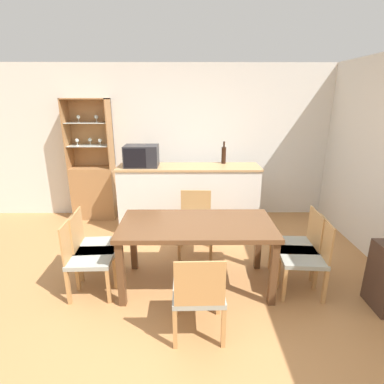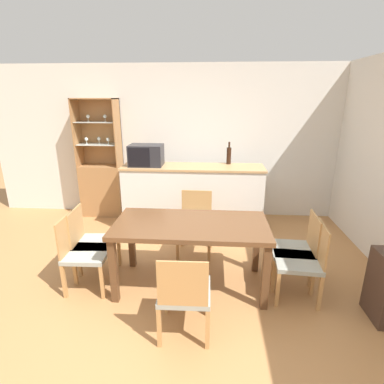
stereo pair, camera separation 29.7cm
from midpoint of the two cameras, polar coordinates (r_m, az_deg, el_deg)
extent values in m
plane|color=#B27A47|center=(3.25, -6.88, -21.14)|extent=(18.00, 18.00, 0.00)
cube|color=silver|center=(5.21, -4.26, 9.32)|extent=(6.80, 0.06, 2.55)
cube|color=silver|center=(4.71, -2.41, -1.31)|extent=(2.14, 0.52, 0.99)
cube|color=tan|center=(4.57, -2.49, 4.76)|extent=(2.17, 0.55, 0.03)
cube|color=#A37042|center=(5.49, -19.54, -0.10)|extent=(0.71, 0.35, 0.90)
cube|color=#A37042|center=(5.44, -20.08, 10.56)|extent=(0.71, 0.02, 1.11)
cube|color=#A37042|center=(5.41, -24.17, 10.07)|extent=(0.02, 0.35, 1.11)
cube|color=#A37042|center=(5.18, -17.00, 10.55)|extent=(0.02, 0.35, 1.11)
cube|color=#A37042|center=(5.25, -21.34, 16.24)|extent=(0.71, 0.35, 0.02)
cube|color=silver|center=(5.31, -20.45, 8.30)|extent=(0.67, 0.30, 0.01)
cube|color=silver|center=(5.27, -20.88, 12.24)|extent=(0.67, 0.30, 0.01)
cylinder|color=silver|center=(5.35, -22.48, 8.22)|extent=(0.04, 0.04, 0.01)
cylinder|color=silver|center=(5.34, -22.52, 8.54)|extent=(0.01, 0.01, 0.06)
sphere|color=silver|center=(5.34, -22.59, 9.09)|extent=(0.06, 0.06, 0.06)
cylinder|color=silver|center=(5.34, -22.28, 12.22)|extent=(0.04, 0.04, 0.01)
cylinder|color=silver|center=(5.33, -22.32, 12.55)|extent=(0.01, 0.01, 0.06)
sphere|color=silver|center=(5.33, -22.39, 13.10)|extent=(0.06, 0.06, 0.06)
cylinder|color=silver|center=(5.35, -20.31, 8.46)|extent=(0.04, 0.04, 0.01)
cylinder|color=silver|center=(5.34, -20.35, 8.78)|extent=(0.01, 0.01, 0.06)
sphere|color=silver|center=(5.34, -20.40, 9.33)|extent=(0.06, 0.06, 0.06)
cylinder|color=silver|center=(5.25, -19.29, 12.47)|extent=(0.04, 0.04, 0.01)
cylinder|color=silver|center=(5.25, -19.33, 12.80)|extent=(0.01, 0.01, 0.06)
sphere|color=silver|center=(5.25, -19.38, 13.36)|extent=(0.06, 0.06, 0.06)
cylinder|color=silver|center=(5.21, -18.64, 8.41)|extent=(0.04, 0.04, 0.01)
cylinder|color=silver|center=(5.20, -18.68, 8.74)|extent=(0.01, 0.01, 0.06)
sphere|color=silver|center=(5.19, -18.73, 9.30)|extent=(0.06, 0.06, 0.06)
cube|color=brown|center=(3.19, -1.77, -6.38)|extent=(1.63, 0.81, 0.05)
cube|color=brown|center=(3.18, -16.10, -14.92)|extent=(0.07, 0.07, 0.70)
cube|color=brown|center=(3.15, 12.58, -15.03)|extent=(0.07, 0.07, 0.70)
cube|color=brown|center=(3.76, -13.37, -9.34)|extent=(0.07, 0.07, 0.70)
cube|color=brown|center=(3.73, 10.28, -9.37)|extent=(0.07, 0.07, 0.70)
cube|color=#999E93|center=(3.64, -19.68, -9.87)|extent=(0.47, 0.47, 0.05)
cube|color=#B7844C|center=(3.61, -23.33, -6.64)|extent=(0.05, 0.41, 0.40)
cube|color=#B7844C|center=(3.87, -15.66, -11.39)|extent=(0.04, 0.04, 0.39)
cube|color=#B7844C|center=(3.53, -16.87, -14.55)|extent=(0.04, 0.04, 0.39)
cube|color=#B7844C|center=(3.97, -21.50, -11.24)|extent=(0.04, 0.04, 0.39)
cube|color=#B7844C|center=(3.64, -23.29, -14.27)|extent=(0.04, 0.04, 0.39)
cube|color=#999E93|center=(2.75, -2.04, -18.44)|extent=(0.45, 0.45, 0.05)
cube|color=#B7844C|center=(2.45, -2.13, -17.18)|extent=(0.41, 0.03, 0.40)
cube|color=#B7844C|center=(3.05, -6.00, -19.46)|extent=(0.04, 0.04, 0.39)
cube|color=#B7844C|center=(3.05, 2.05, -19.41)|extent=(0.04, 0.04, 0.39)
cube|color=#B7844C|center=(2.74, -6.66, -24.56)|extent=(0.04, 0.04, 0.39)
cube|color=#B7844C|center=(2.74, 2.63, -24.52)|extent=(0.04, 0.04, 0.39)
cube|color=#999E93|center=(3.96, -1.50, -6.48)|extent=(0.46, 0.46, 0.05)
cube|color=#B7844C|center=(4.07, -1.35, -2.40)|extent=(0.41, 0.03, 0.40)
cube|color=#B7844C|center=(3.87, 1.39, -10.67)|extent=(0.04, 0.04, 0.39)
cube|color=#B7844C|center=(3.89, -4.67, -10.54)|extent=(0.04, 0.04, 0.39)
cube|color=#B7844C|center=(4.23, 1.44, -8.07)|extent=(0.04, 0.04, 0.39)
cube|color=#B7844C|center=(4.25, -4.06, -7.97)|extent=(0.04, 0.04, 0.39)
cube|color=#999E93|center=(3.39, 17.74, -11.79)|extent=(0.48, 0.48, 0.05)
cube|color=#B7844C|center=(3.35, 21.68, -8.34)|extent=(0.05, 0.41, 0.40)
cube|color=#B7844C|center=(3.29, 14.63, -16.86)|extent=(0.04, 0.04, 0.39)
cube|color=#B7844C|center=(3.63, 13.51, -13.27)|extent=(0.04, 0.04, 0.39)
cube|color=#B7844C|center=(3.39, 21.64, -16.51)|extent=(0.04, 0.04, 0.39)
cube|color=#B7844C|center=(3.72, 19.82, -13.08)|extent=(0.04, 0.04, 0.39)
cube|color=#999E93|center=(3.59, 16.58, -9.93)|extent=(0.47, 0.47, 0.05)
cube|color=#B7844C|center=(3.56, 20.24, -6.62)|extent=(0.04, 0.41, 0.40)
cube|color=#B7844C|center=(3.48, 13.72, -14.69)|extent=(0.04, 0.04, 0.39)
cube|color=#B7844C|center=(3.83, 12.59, -11.47)|extent=(0.04, 0.04, 0.39)
cube|color=#B7844C|center=(3.59, 20.27, -14.36)|extent=(0.04, 0.04, 0.39)
cube|color=#B7844C|center=(3.92, 18.53, -11.28)|extent=(0.04, 0.04, 0.39)
cube|color=#999E93|center=(3.44, -20.97, -11.70)|extent=(0.46, 0.46, 0.05)
cube|color=#B7844C|center=(3.42, -24.80, -8.22)|extent=(0.03, 0.41, 0.40)
cube|color=#B7844C|center=(3.66, -16.53, -13.27)|extent=(0.04, 0.04, 0.39)
cube|color=#B7844C|center=(3.33, -18.22, -16.80)|extent=(0.04, 0.04, 0.39)
cube|color=#B7844C|center=(3.78, -22.63, -12.92)|extent=(0.04, 0.04, 0.39)
cube|color=#B7844C|center=(3.46, -24.92, -16.23)|extent=(0.04, 0.04, 0.39)
cube|color=#232328|center=(4.61, -11.44, 6.75)|extent=(0.50, 0.35, 0.32)
cube|color=black|center=(4.45, -12.75, 6.28)|extent=(0.32, 0.01, 0.28)
cylinder|color=black|center=(4.74, 4.27, 6.98)|extent=(0.07, 0.07, 0.26)
cylinder|color=black|center=(4.71, 4.32, 9.04)|extent=(0.03, 0.03, 0.09)
camera|label=1|loc=(0.15, -92.19, -0.70)|focal=28.00mm
camera|label=2|loc=(0.15, 87.81, 0.70)|focal=28.00mm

